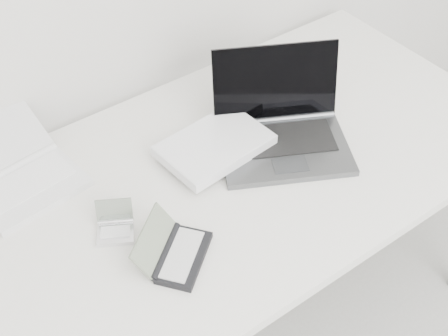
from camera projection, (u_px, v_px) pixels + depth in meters
desk at (224, 184)px, 1.62m from camera, size 1.60×0.80×0.73m
laptop_large at (254, 136)px, 1.63m from camera, size 0.53×0.41×0.22m
netbook_open_white at (20, 175)px, 1.55m from camera, size 0.29×0.34×0.10m
pda_silver at (115, 227)px, 1.44m from camera, size 0.12×0.12×0.07m
palmtop_charcoal at (176, 253)px, 1.38m from camera, size 0.21×0.21×0.08m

